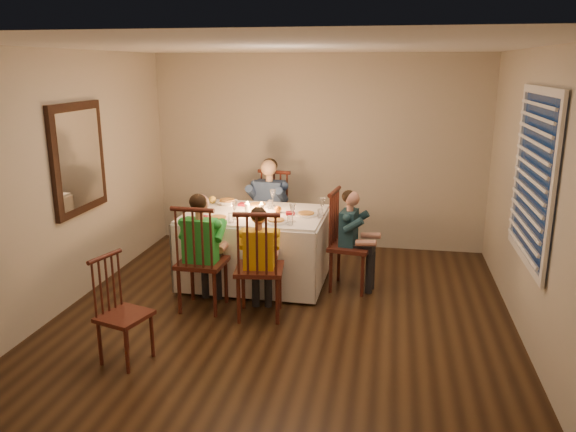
% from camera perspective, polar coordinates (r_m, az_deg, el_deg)
% --- Properties ---
extents(ground, '(5.00, 5.00, 0.00)m').
position_cam_1_polar(ground, '(5.65, -0.63, -10.50)').
color(ground, black).
rests_on(ground, ground).
extents(wall_left, '(0.02, 5.00, 2.60)m').
position_cam_1_polar(wall_left, '(6.07, -22.02, 3.14)').
color(wall_left, '#BDB1A1').
rests_on(wall_left, ground).
extents(wall_right, '(0.02, 5.00, 2.60)m').
position_cam_1_polar(wall_right, '(5.28, 24.04, 1.28)').
color(wall_right, '#BDB1A1').
rests_on(wall_right, ground).
extents(wall_back, '(4.50, 0.02, 2.60)m').
position_cam_1_polar(wall_back, '(7.65, 3.00, 6.48)').
color(wall_back, '#BDB1A1').
rests_on(wall_back, ground).
extents(ceiling, '(5.00, 5.00, 0.00)m').
position_cam_1_polar(ceiling, '(5.10, -0.72, 16.87)').
color(ceiling, white).
rests_on(ceiling, wall_back).
extents(dining_table, '(1.61, 1.17, 0.80)m').
position_cam_1_polar(dining_table, '(6.41, -3.36, -1.73)').
color(dining_table, white).
rests_on(dining_table, ground).
extents(chair_adult, '(0.52, 0.50, 1.13)m').
position_cam_1_polar(chair_adult, '(7.38, -1.90, -4.24)').
color(chair_adult, '#3C1910').
rests_on(chair_adult, ground).
extents(chair_near_left, '(0.48, 0.45, 1.13)m').
position_cam_1_polar(chair_near_left, '(5.97, -8.53, -9.21)').
color(chair_near_left, '#3C1910').
rests_on(chair_near_left, ground).
extents(chair_near_right, '(0.52, 0.50, 1.13)m').
position_cam_1_polar(chair_near_right, '(5.75, -2.86, -10.07)').
color(chair_near_right, '#3C1910').
rests_on(chair_near_right, ground).
extents(chair_end, '(0.50, 0.52, 1.13)m').
position_cam_1_polar(chair_end, '(6.44, 6.27, -7.29)').
color(chair_end, '#3C1910').
rests_on(chair_end, ground).
extents(chair_extra, '(0.46, 0.47, 0.93)m').
position_cam_1_polar(chair_extra, '(5.14, -15.94, -13.92)').
color(chair_extra, '#3C1910').
rests_on(chair_extra, ground).
extents(adult, '(0.55, 0.51, 1.30)m').
position_cam_1_polar(adult, '(7.38, -1.90, -4.24)').
color(adult, navy).
rests_on(adult, ground).
extents(child_green, '(0.45, 0.42, 1.22)m').
position_cam_1_polar(child_green, '(5.97, -8.53, -9.21)').
color(child_green, green).
rests_on(child_green, ground).
extents(child_yellow, '(0.44, 0.41, 1.14)m').
position_cam_1_polar(child_yellow, '(5.75, -2.86, -10.07)').
color(child_yellow, yellow).
rests_on(child_yellow, ground).
extents(child_teal, '(0.41, 0.44, 1.13)m').
position_cam_1_polar(child_teal, '(6.44, 6.27, -7.29)').
color(child_teal, '#1B3944').
rests_on(child_teal, ground).
extents(setting_adult, '(0.26, 0.26, 0.02)m').
position_cam_1_polar(setting_adult, '(6.63, -3.08, 1.07)').
color(setting_adult, white).
rests_on(setting_adult, dining_table).
extents(setting_green, '(0.26, 0.26, 0.02)m').
position_cam_1_polar(setting_green, '(6.10, -7.12, -0.27)').
color(setting_green, white).
rests_on(setting_green, dining_table).
extents(setting_yellow, '(0.26, 0.26, 0.02)m').
position_cam_1_polar(setting_yellow, '(5.95, -1.23, -0.55)').
color(setting_yellow, white).
rests_on(setting_yellow, dining_table).
extents(setting_teal, '(0.26, 0.26, 0.02)m').
position_cam_1_polar(setting_teal, '(6.23, 1.86, 0.16)').
color(setting_teal, white).
rests_on(setting_teal, dining_table).
extents(candle_left, '(0.06, 0.06, 0.10)m').
position_cam_1_polar(candle_left, '(6.35, -4.16, 0.80)').
color(candle_left, white).
rests_on(candle_left, dining_table).
extents(candle_right, '(0.06, 0.06, 0.10)m').
position_cam_1_polar(candle_right, '(6.31, -2.71, 0.73)').
color(candle_right, white).
rests_on(candle_right, dining_table).
extents(squash, '(0.09, 0.09, 0.09)m').
position_cam_1_polar(squash, '(6.82, -7.69, 1.65)').
color(squash, yellow).
rests_on(squash, dining_table).
extents(orange_fruit, '(0.08, 0.08, 0.08)m').
position_cam_1_polar(orange_fruit, '(6.32, -1.02, 0.69)').
color(orange_fruit, orange).
rests_on(orange_fruit, dining_table).
extents(serving_bowl, '(0.24, 0.24, 0.06)m').
position_cam_1_polar(serving_bowl, '(6.72, -6.18, 1.35)').
color(serving_bowl, white).
rests_on(serving_bowl, dining_table).
extents(wall_mirror, '(0.06, 0.95, 1.15)m').
position_cam_1_polar(wall_mirror, '(6.27, -20.50, 5.50)').
color(wall_mirror, black).
rests_on(wall_mirror, wall_left).
extents(window_blinds, '(0.07, 1.34, 1.54)m').
position_cam_1_polar(window_blinds, '(5.33, 23.57, 3.64)').
color(window_blinds, '#0C1A32').
rests_on(window_blinds, wall_right).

